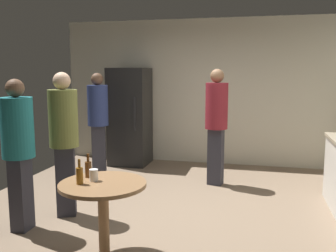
% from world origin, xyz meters
% --- Properties ---
extents(ground_plane, '(5.20, 5.20, 0.10)m').
position_xyz_m(ground_plane, '(0.00, 0.00, -0.05)').
color(ground_plane, '#7A6651').
extents(wall_back, '(5.32, 0.06, 2.70)m').
position_xyz_m(wall_back, '(0.00, 2.63, 1.35)').
color(wall_back, beige).
rests_on(wall_back, ground_plane).
extents(refrigerator, '(0.70, 0.68, 1.80)m').
position_xyz_m(refrigerator, '(-1.27, 2.20, 0.90)').
color(refrigerator, black).
rests_on(refrigerator, ground_plane).
extents(foreground_table, '(0.80, 0.80, 0.73)m').
position_xyz_m(foreground_table, '(-0.31, -1.29, 0.63)').
color(foreground_table, olive).
rests_on(foreground_table, ground_plane).
extents(beer_bottle_amber, '(0.06, 0.06, 0.23)m').
position_xyz_m(beer_bottle_amber, '(-0.50, -1.38, 0.82)').
color(beer_bottle_amber, '#8C5919').
rests_on(beer_bottle_amber, foreground_table).
extents(beer_bottle_brown, '(0.06, 0.06, 0.23)m').
position_xyz_m(beer_bottle_brown, '(-0.52, -1.16, 0.82)').
color(beer_bottle_brown, '#593314').
rests_on(beer_bottle_brown, foreground_table).
extents(plastic_cup_white, '(0.08, 0.08, 0.11)m').
position_xyz_m(plastic_cup_white, '(-0.41, -1.26, 0.79)').
color(plastic_cup_white, white).
rests_on(plastic_cup_white, foreground_table).
extents(person_in_navy_shirt, '(0.43, 0.43, 1.71)m').
position_xyz_m(person_in_navy_shirt, '(-1.53, 1.35, 1.00)').
color(person_in_navy_shirt, '#2D2D38').
rests_on(person_in_navy_shirt, ground_plane).
extents(person_in_maroon_shirt, '(0.40, 0.40, 1.78)m').
position_xyz_m(person_in_maroon_shirt, '(0.44, 1.26, 1.04)').
color(person_in_maroon_shirt, '#2D2D38').
rests_on(person_in_maroon_shirt, ground_plane).
extents(person_in_olive_shirt, '(0.45, 0.45, 1.73)m').
position_xyz_m(person_in_olive_shirt, '(-1.18, -0.41, 1.02)').
color(person_in_olive_shirt, '#2D2D38').
rests_on(person_in_olive_shirt, ground_plane).
extents(person_in_teal_shirt, '(0.35, 0.35, 1.66)m').
position_xyz_m(person_in_teal_shirt, '(-1.45, -0.91, 0.97)').
color(person_in_teal_shirt, '#2D2D38').
rests_on(person_in_teal_shirt, ground_plane).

